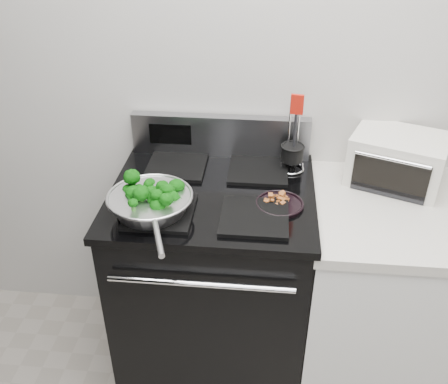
# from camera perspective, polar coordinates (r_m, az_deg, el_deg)

# --- Properties ---
(back_wall) EXTENTS (4.00, 0.02, 2.70)m
(back_wall) POSITION_cam_1_polar(r_m,az_deg,el_deg) (2.06, 8.28, 14.26)
(back_wall) COLOR beige
(back_wall) RESTS_ON ground
(gas_range) EXTENTS (0.79, 0.69, 1.13)m
(gas_range) POSITION_cam_1_polar(r_m,az_deg,el_deg) (2.21, -1.17, -10.06)
(gas_range) COLOR black
(gas_range) RESTS_ON floor
(counter) EXTENTS (0.62, 0.68, 0.92)m
(counter) POSITION_cam_1_polar(r_m,az_deg,el_deg) (2.26, 16.67, -11.36)
(counter) COLOR white
(counter) RESTS_ON floor
(skillet) EXTENTS (0.31, 0.47, 0.07)m
(skillet) POSITION_cam_1_polar(r_m,az_deg,el_deg) (1.79, -8.41, -1.18)
(skillet) COLOR silver
(skillet) RESTS_ON gas_range
(broccoli_pile) EXTENTS (0.24, 0.24, 0.08)m
(broccoli_pile) POSITION_cam_1_polar(r_m,az_deg,el_deg) (1.78, -8.47, -0.64)
(broccoli_pile) COLOR black
(broccoli_pile) RESTS_ON skillet
(bacon_plate) EXTENTS (0.18, 0.18, 0.04)m
(bacon_plate) POSITION_cam_1_polar(r_m,az_deg,el_deg) (1.84, 6.38, -1.11)
(bacon_plate) COLOR black
(bacon_plate) RESTS_ON gas_range
(utensil_holder) EXTENTS (0.11, 0.11, 0.33)m
(utensil_holder) POSITION_cam_1_polar(r_m,az_deg,el_deg) (2.06, 7.77, 4.04)
(utensil_holder) COLOR silver
(utensil_holder) RESTS_ON gas_range
(toaster_oven) EXTENTS (0.43, 0.38, 0.20)m
(toaster_oven) POSITION_cam_1_polar(r_m,az_deg,el_deg) (2.11, 19.20, 3.56)
(toaster_oven) COLOR silver
(toaster_oven) RESTS_ON counter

